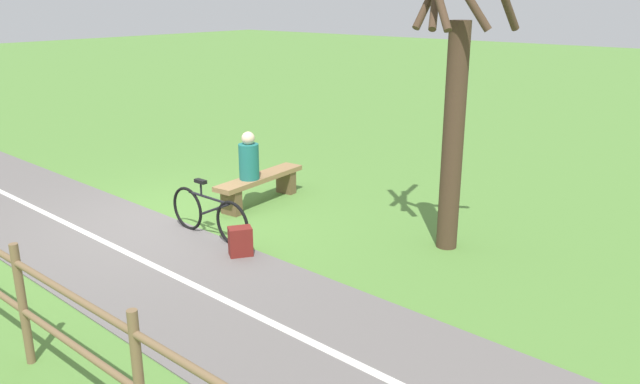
# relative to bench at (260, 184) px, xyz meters

# --- Properties ---
(ground_plane) EXTENTS (80.00, 80.00, 0.00)m
(ground_plane) POSITION_rel_bench_xyz_m (1.56, -0.37, -0.33)
(ground_plane) COLOR #548438
(paved_path) EXTENTS (3.87, 36.07, 0.02)m
(paved_path) POSITION_rel_bench_xyz_m (2.84, 3.63, -0.33)
(paved_path) COLOR #66605E
(paved_path) RESTS_ON ground_plane
(path_centre_line) EXTENTS (1.35, 31.98, 0.00)m
(path_centre_line) POSITION_rel_bench_xyz_m (2.84, 3.63, -0.32)
(path_centre_line) COLOR silver
(path_centre_line) RESTS_ON paved_path
(bench) EXTENTS (1.88, 0.51, 0.48)m
(bench) POSITION_rel_bench_xyz_m (0.00, 0.00, 0.00)
(bench) COLOR #937047
(bench) RESTS_ON ground_plane
(person_seated) EXTENTS (0.35, 0.35, 0.78)m
(person_seated) POSITION_rel_bench_xyz_m (0.25, 0.02, 0.49)
(person_seated) COLOR #1E6B66
(person_seated) RESTS_ON bench
(bicycle) EXTENTS (0.08, 1.64, 0.84)m
(bicycle) POSITION_rel_bench_xyz_m (1.58, 0.57, 0.02)
(bicycle) COLOR black
(bicycle) RESTS_ON ground_plane
(backpack) EXTENTS (0.37, 0.35, 0.41)m
(backpack) POSITION_rel_bench_xyz_m (1.76, 1.40, -0.13)
(backpack) COLOR maroon
(backpack) RESTS_ON ground_plane
(tree_by_path) EXTENTS (1.09, 1.21, 4.19)m
(tree_by_path) POSITION_rel_bench_xyz_m (-0.27, 3.33, 1.59)
(tree_by_path) COLOR #473323
(tree_by_path) RESTS_ON ground_plane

